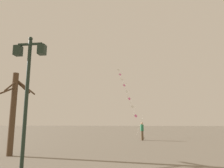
{
  "coord_description": "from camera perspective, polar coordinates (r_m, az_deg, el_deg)",
  "views": [
    {
      "loc": [
        1.07,
        -0.31,
        1.73
      ],
      "look_at": [
        -1.31,
        18.33,
        5.11
      ],
      "focal_mm": 34.01,
      "sensor_mm": 36.0,
      "label": 1
    }
  ],
  "objects": [
    {
      "name": "kite_train",
      "position": [
        30.5,
        4.02,
        -2.27
      ],
      "size": [
        4.2,
        13.75,
        11.11
      ],
      "color": "brown",
      "rests_on": "ground_plane"
    },
    {
      "name": "twin_lantern_lamp_post",
      "position": [
        8.85,
        -21.64,
        2.16
      ],
      "size": [
        1.29,
        0.28,
        5.1
      ],
      "color": "#1E2D23",
      "rests_on": "ground_plane"
    },
    {
      "name": "bare_tree",
      "position": [
        12.63,
        -25.03,
        -6.47
      ],
      "size": [
        1.38,
        2.27,
        4.41
      ],
      "color": "#4C3826",
      "rests_on": "ground_plane"
    },
    {
      "name": "kite_flyer",
      "position": [
        21.23,
        8.06,
        -12.34
      ],
      "size": [
        0.32,
        0.63,
        1.71
      ],
      "rotation": [
        0.0,
        0.0,
        1.79
      ],
      "color": "brown",
      "rests_on": "ground_plane"
    },
    {
      "name": "ground_plane",
      "position": [
        20.41,
        4.39,
        -15.04
      ],
      "size": [
        160.0,
        160.0,
        0.0
      ],
      "primitive_type": "plane",
      "color": "#756B5B"
    }
  ]
}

